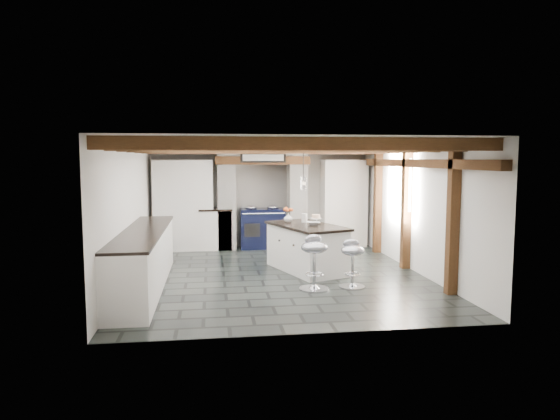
{
  "coord_description": "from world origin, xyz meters",
  "views": [
    {
      "loc": [
        -1.12,
        -8.53,
        2.04
      ],
      "look_at": [
        0.1,
        0.4,
        1.1
      ],
      "focal_mm": 32.0,
      "sensor_mm": 36.0,
      "label": 1
    }
  ],
  "objects": [
    {
      "name": "room_shell",
      "position": [
        -0.61,
        1.42,
        1.07
      ],
      "size": [
        6.0,
        6.03,
        6.0
      ],
      "color": "silver",
      "rests_on": "ground"
    },
    {
      "name": "bar_stool_near",
      "position": [
        1.06,
        -1.03,
        0.47
      ],
      "size": [
        0.42,
        0.42,
        0.76
      ],
      "rotation": [
        0.0,
        0.0,
        -0.14
      ],
      "color": "silver",
      "rests_on": "ground"
    },
    {
      "name": "range_cooker",
      "position": [
        0.0,
        2.68,
        0.47
      ],
      "size": [
        1.0,
        0.63,
        0.99
      ],
      "color": "black",
      "rests_on": "ground"
    },
    {
      "name": "ground",
      "position": [
        0.0,
        0.0,
        0.0
      ],
      "size": [
        6.0,
        6.0,
        0.0
      ],
      "primitive_type": "plane",
      "color": "black",
      "rests_on": "ground"
    },
    {
      "name": "kitchen_island",
      "position": [
        0.56,
        0.26,
        0.43
      ],
      "size": [
        1.4,
        1.9,
        1.12
      ],
      "rotation": [
        0.0,
        0.0,
        0.34
      ],
      "color": "white",
      "rests_on": "ground"
    },
    {
      "name": "bar_stool_far",
      "position": [
        0.43,
        -1.09,
        0.53
      ],
      "size": [
        0.53,
        0.53,
        0.86
      ],
      "rotation": [
        0.0,
        0.0,
        0.31
      ],
      "color": "silver",
      "rests_on": "ground"
    }
  ]
}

